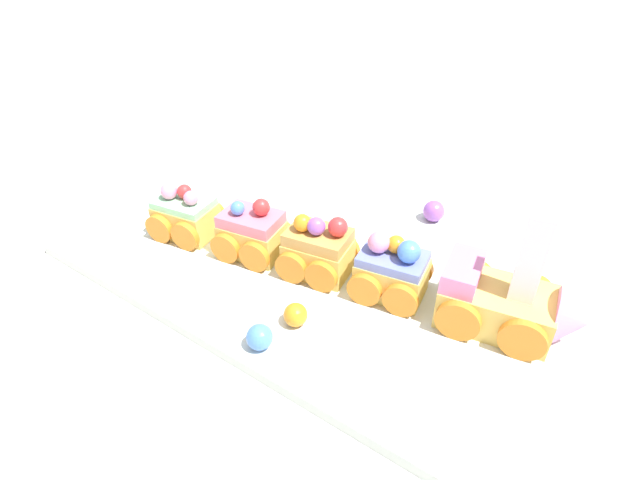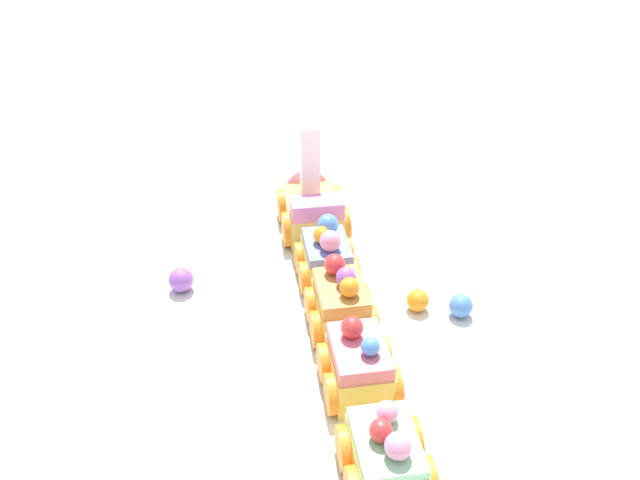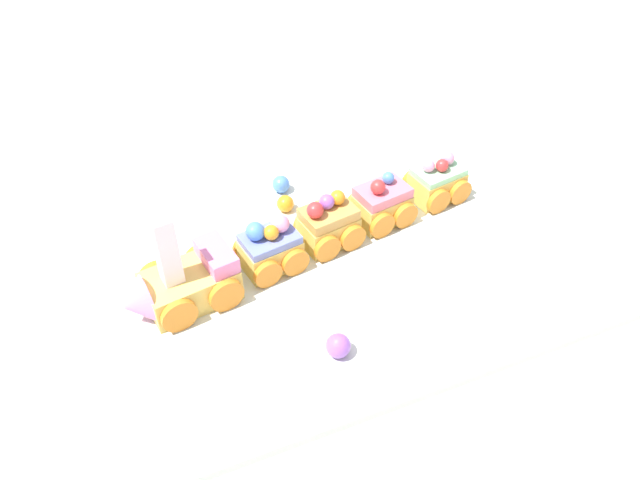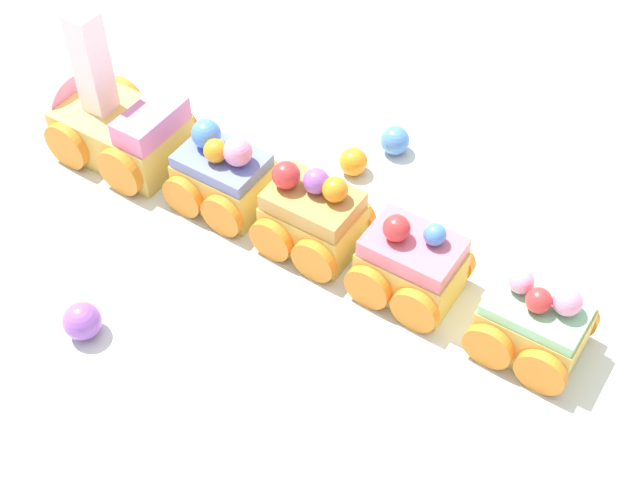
{
  "view_description": "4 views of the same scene",
  "coord_description": "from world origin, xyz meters",
  "px_view_note": "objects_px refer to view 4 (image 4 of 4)",
  "views": [
    {
      "loc": [
        0.22,
        -0.38,
        0.34
      ],
      "look_at": [
        -0.02,
        -0.04,
        0.04
      ],
      "focal_mm": 28.0,
      "sensor_mm": 36.0,
      "label": 1
    },
    {
      "loc": [
        -0.47,
        -0.03,
        0.4
      ],
      "look_at": [
        0.04,
        -0.03,
        0.07
      ],
      "focal_mm": 35.0,
      "sensor_mm": 36.0,
      "label": 2
    },
    {
      "loc": [
        0.2,
        0.47,
        0.52
      ],
      "look_at": [
        0.01,
        -0.01,
        0.06
      ],
      "focal_mm": 35.0,
      "sensor_mm": 36.0,
      "label": 3
    },
    {
      "loc": [
        -0.31,
        0.26,
        0.49
      ],
      "look_at": [
        -0.04,
        -0.03,
        0.04
      ],
      "focal_mm": 50.0,
      "sensor_mm": 36.0,
      "label": 4
    }
  ],
  "objects_px": {
    "cake_car_blueberry": "(223,176)",
    "gumball_purple": "(82,321)",
    "cake_car_mint": "(534,324)",
    "cake_car_caramel": "(313,217)",
    "cake_car_strawberry": "(411,265)",
    "cake_train_locomotive": "(111,121)",
    "gumball_blue": "(392,138)",
    "gumball_orange": "(353,162)"
  },
  "relations": [
    {
      "from": "cake_train_locomotive",
      "to": "gumball_purple",
      "type": "relative_size",
      "value": 5.08
    },
    {
      "from": "cake_car_strawberry",
      "to": "gumball_purple",
      "type": "xyz_separation_m",
      "value": [
        0.13,
        0.17,
        -0.01
      ]
    },
    {
      "from": "cake_train_locomotive",
      "to": "cake_car_strawberry",
      "type": "distance_m",
      "value": 0.27
    },
    {
      "from": "cake_car_mint",
      "to": "gumball_purple",
      "type": "height_order",
      "value": "cake_car_mint"
    },
    {
      "from": "cake_car_strawberry",
      "to": "gumball_purple",
      "type": "bearing_deg",
      "value": 42.7
    },
    {
      "from": "gumball_purple",
      "to": "cake_car_blueberry",
      "type": "bearing_deg",
      "value": -81.97
    },
    {
      "from": "cake_train_locomotive",
      "to": "gumball_orange",
      "type": "bearing_deg",
      "value": -155.42
    },
    {
      "from": "gumball_purple",
      "to": "cake_car_strawberry",
      "type": "bearing_deg",
      "value": -127.73
    },
    {
      "from": "gumball_blue",
      "to": "cake_train_locomotive",
      "type": "bearing_deg",
      "value": 42.15
    },
    {
      "from": "gumball_blue",
      "to": "gumball_purple",
      "type": "distance_m",
      "value": 0.28
    },
    {
      "from": "gumball_purple",
      "to": "cake_car_mint",
      "type": "bearing_deg",
      "value": -139.66
    },
    {
      "from": "cake_car_caramel",
      "to": "gumball_purple",
      "type": "bearing_deg",
      "value": 60.98
    },
    {
      "from": "gumball_orange",
      "to": "gumball_blue",
      "type": "distance_m",
      "value": 0.04
    },
    {
      "from": "cake_car_blueberry",
      "to": "cake_car_strawberry",
      "type": "height_order",
      "value": "same"
    },
    {
      "from": "gumball_purple",
      "to": "gumball_blue",
      "type": "bearing_deg",
      "value": -97.04
    },
    {
      "from": "cake_car_caramel",
      "to": "gumball_blue",
      "type": "height_order",
      "value": "cake_car_caramel"
    },
    {
      "from": "cake_car_caramel",
      "to": "gumball_purple",
      "type": "xyz_separation_m",
      "value": [
        0.06,
        0.16,
        -0.01
      ]
    },
    {
      "from": "cake_car_blueberry",
      "to": "cake_car_caramel",
      "type": "relative_size",
      "value": 1.0
    },
    {
      "from": "gumball_purple",
      "to": "cake_train_locomotive",
      "type": "bearing_deg",
      "value": -45.22
    },
    {
      "from": "cake_car_mint",
      "to": "cake_car_caramel",
      "type": "bearing_deg",
      "value": -0.01
    },
    {
      "from": "cake_car_caramel",
      "to": "cake_car_mint",
      "type": "xyz_separation_m",
      "value": [
        -0.16,
        -0.03,
        -0.0
      ]
    },
    {
      "from": "cake_train_locomotive",
      "to": "cake_car_mint",
      "type": "relative_size",
      "value": 1.67
    },
    {
      "from": "cake_car_blueberry",
      "to": "cake_car_caramel",
      "type": "bearing_deg",
      "value": -179.98
    },
    {
      "from": "cake_car_strawberry",
      "to": "gumball_orange",
      "type": "distance_m",
      "value": 0.12
    },
    {
      "from": "cake_car_mint",
      "to": "gumball_orange",
      "type": "relative_size",
      "value": 3.51
    },
    {
      "from": "cake_car_caramel",
      "to": "gumball_blue",
      "type": "relative_size",
      "value": 3.35
    },
    {
      "from": "cake_car_strawberry",
      "to": "gumball_purple",
      "type": "relative_size",
      "value": 3.04
    },
    {
      "from": "cake_train_locomotive",
      "to": "cake_car_caramel",
      "type": "distance_m",
      "value": 0.19
    },
    {
      "from": "cake_train_locomotive",
      "to": "gumball_orange",
      "type": "distance_m",
      "value": 0.19
    },
    {
      "from": "cake_train_locomotive",
      "to": "gumball_purple",
      "type": "height_order",
      "value": "cake_train_locomotive"
    },
    {
      "from": "cake_car_blueberry",
      "to": "cake_car_mint",
      "type": "bearing_deg",
      "value": 180.0
    },
    {
      "from": "cake_car_mint",
      "to": "gumball_purple",
      "type": "distance_m",
      "value": 0.29
    },
    {
      "from": "cake_train_locomotive",
      "to": "gumball_purple",
      "type": "bearing_deg",
      "value": 125.21
    },
    {
      "from": "cake_car_blueberry",
      "to": "cake_car_strawberry",
      "type": "distance_m",
      "value": 0.16
    },
    {
      "from": "cake_train_locomotive",
      "to": "cake_car_mint",
      "type": "distance_m",
      "value": 0.35
    },
    {
      "from": "cake_train_locomotive",
      "to": "cake_car_blueberry",
      "type": "height_order",
      "value": "cake_train_locomotive"
    },
    {
      "from": "cake_train_locomotive",
      "to": "gumball_orange",
      "type": "xyz_separation_m",
      "value": [
        -0.16,
        -0.11,
        -0.02
      ]
    },
    {
      "from": "cake_car_blueberry",
      "to": "gumball_purple",
      "type": "relative_size",
      "value": 3.04
    },
    {
      "from": "cake_car_blueberry",
      "to": "cake_car_caramel",
      "type": "xyz_separation_m",
      "value": [
        -0.08,
        -0.01,
        0.0
      ]
    },
    {
      "from": "gumball_orange",
      "to": "cake_car_blueberry",
      "type": "bearing_deg",
      "value": 60.57
    },
    {
      "from": "gumball_orange",
      "to": "gumball_blue",
      "type": "xyz_separation_m",
      "value": [
        -0.0,
        -0.04,
        0.0
      ]
    },
    {
      "from": "gumball_orange",
      "to": "gumball_blue",
      "type": "relative_size",
      "value": 0.95
    }
  ]
}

